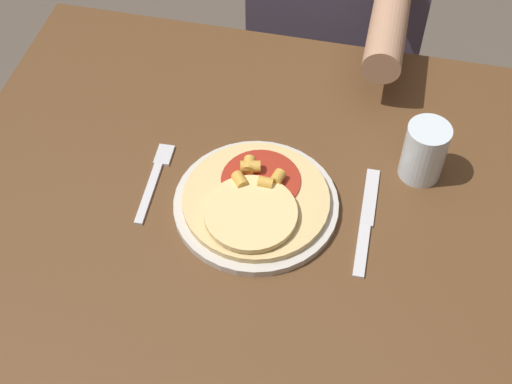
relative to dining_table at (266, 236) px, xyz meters
The scene contains 8 objects.
ground_plane 0.64m from the dining_table, ahead, with size 8.00×8.00×0.00m, color brown.
dining_table is the anchor object (origin of this frame).
plate 0.13m from the dining_table, 110.02° to the right, with size 0.27×0.27×0.01m.
pizza 0.15m from the dining_table, 108.30° to the right, with size 0.24×0.24×0.04m.
fork 0.23m from the dining_table, behind, with size 0.03×0.18×0.00m.
knife 0.21m from the dining_table, ahead, with size 0.02×0.22×0.00m.
drinking_glass 0.32m from the dining_table, 22.98° to the left, with size 0.07×0.07×0.11m.
person_diner 0.65m from the dining_table, 86.72° to the left, with size 0.40×0.52×1.15m.
Camera 1 is at (0.14, -0.73, 1.70)m, focal length 50.00 mm.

